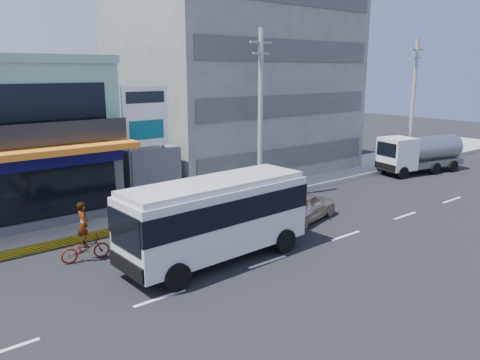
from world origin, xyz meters
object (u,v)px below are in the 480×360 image
(billboard, at_px, (146,123))
(minibus, at_px, (216,213))
(utility_pole_near, at_px, (260,114))
(motorcycle_rider, at_px, (85,242))
(tanker_truck, at_px, (419,153))
(satellite_dish, at_px, (140,144))
(utility_pole_far, at_px, (413,103))
(concrete_building, at_px, (234,79))
(sedan, at_px, (303,206))

(billboard, height_order, minibus, billboard)
(utility_pole_near, bearing_deg, motorcycle_rider, -167.61)
(minibus, distance_m, tanker_truck, 22.27)
(minibus, height_order, tanker_truck, minibus)
(tanker_truck, bearing_deg, minibus, -169.48)
(utility_pole_near, xyz_separation_m, minibus, (-7.51, -5.90, -3.13))
(satellite_dish, distance_m, utility_pole_far, 22.35)
(utility_pole_far, xyz_separation_m, motorcycle_rider, (-27.76, -2.58, -4.32))
(concrete_building, height_order, tanker_truck, concrete_building)
(concrete_building, distance_m, minibus, 18.43)
(concrete_building, xyz_separation_m, sedan, (-4.98, -12.12, -6.22))
(concrete_building, xyz_separation_m, utility_pole_near, (-4.00, -7.60, -1.85))
(utility_pole_far, relative_size, minibus, 1.22)
(sedan, distance_m, motorcycle_rider, 10.96)
(minibus, bearing_deg, utility_pole_near, 38.16)
(sedan, bearing_deg, concrete_building, -36.13)
(satellite_dish, distance_m, utility_pole_near, 7.17)
(satellite_dish, bearing_deg, concrete_building, 21.80)
(concrete_building, xyz_separation_m, satellite_dish, (-10.00, -4.00, -3.42))
(utility_pole_near, distance_m, minibus, 10.05)
(concrete_building, xyz_separation_m, utility_pole_far, (12.00, -7.60, -1.85))
(tanker_truck, xyz_separation_m, motorcycle_rider, (-26.15, -0.75, -0.69))
(concrete_building, height_order, satellite_dish, concrete_building)
(satellite_dish, relative_size, sedan, 0.33)
(utility_pole_near, height_order, utility_pole_far, same)
(utility_pole_near, bearing_deg, concrete_building, 62.24)
(utility_pole_far, bearing_deg, tanker_truck, -131.41)
(utility_pole_near, xyz_separation_m, motorcycle_rider, (-11.76, -2.58, -4.32))
(satellite_dish, xyz_separation_m, billboard, (-0.50, -1.80, 1.35))
(sedan, distance_m, tanker_truck, 15.61)
(utility_pole_far, relative_size, sedan, 2.17)
(concrete_building, height_order, utility_pole_far, concrete_building)
(concrete_building, distance_m, billboard, 12.17)
(satellite_dish, distance_m, minibus, 9.74)
(sedan, bearing_deg, tanker_truck, -93.89)
(concrete_building, height_order, motorcycle_rider, concrete_building)
(concrete_building, bearing_deg, billboard, -151.08)
(billboard, bearing_deg, utility_pole_near, -15.48)
(utility_pole_near, distance_m, motorcycle_rider, 12.79)
(concrete_building, relative_size, tanker_truck, 2.14)
(concrete_building, relative_size, minibus, 1.95)
(satellite_dish, xyz_separation_m, utility_pole_far, (22.00, -3.60, 1.57))
(tanker_truck, bearing_deg, billboard, 170.13)
(utility_pole_far, bearing_deg, satellite_dish, 170.71)
(utility_pole_near, height_order, minibus, utility_pole_near)
(satellite_dish, relative_size, utility_pole_far, 0.15)
(utility_pole_near, distance_m, sedan, 6.36)
(motorcycle_rider, bearing_deg, sedan, -10.17)
(billboard, bearing_deg, satellite_dish, 74.48)
(utility_pole_far, height_order, motorcycle_rider, utility_pole_far)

